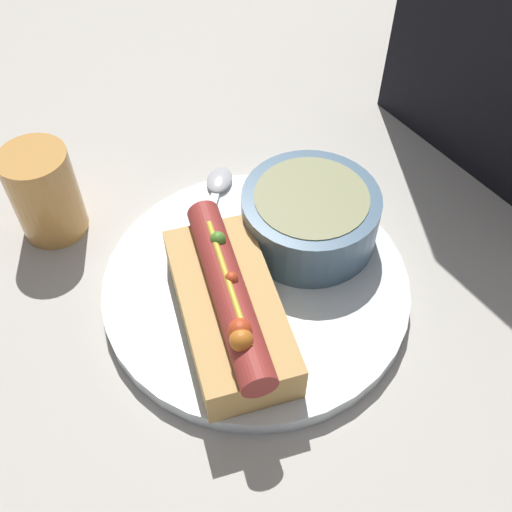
{
  "coord_description": "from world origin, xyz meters",
  "views": [
    {
      "loc": [
        0.26,
        -0.18,
        0.43
      ],
      "look_at": [
        0.0,
        0.0,
        0.05
      ],
      "focal_mm": 42.0,
      "sensor_mm": 36.0,
      "label": 1
    }
  ],
  "objects_px": {
    "hot_dog": "(229,306)",
    "spoon": "(215,194)",
    "soup_bowl": "(310,215)",
    "drinking_glass": "(45,193)"
  },
  "relations": [
    {
      "from": "hot_dog",
      "to": "spoon",
      "type": "relative_size",
      "value": 1.56
    },
    {
      "from": "spoon",
      "to": "drinking_glass",
      "type": "height_order",
      "value": "drinking_glass"
    },
    {
      "from": "hot_dog",
      "to": "soup_bowl",
      "type": "height_order",
      "value": "hot_dog"
    },
    {
      "from": "spoon",
      "to": "drinking_glass",
      "type": "relative_size",
      "value": 1.25
    },
    {
      "from": "soup_bowl",
      "to": "spoon",
      "type": "relative_size",
      "value": 1.08
    },
    {
      "from": "hot_dog",
      "to": "spoon",
      "type": "bearing_deg",
      "value": 170.94
    },
    {
      "from": "hot_dog",
      "to": "soup_bowl",
      "type": "xyz_separation_m",
      "value": [
        -0.04,
        0.11,
        0.0
      ]
    },
    {
      "from": "spoon",
      "to": "soup_bowl",
      "type": "bearing_deg",
      "value": -110.41
    },
    {
      "from": "drinking_glass",
      "to": "soup_bowl",
      "type": "bearing_deg",
      "value": 49.39
    },
    {
      "from": "hot_dog",
      "to": "drinking_glass",
      "type": "distance_m",
      "value": 0.21
    }
  ]
}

